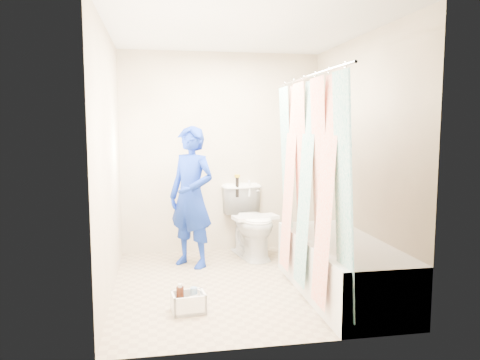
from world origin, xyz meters
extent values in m
plane|color=tan|center=(0.00, 0.00, 0.00)|extent=(2.60, 2.60, 0.00)
cube|color=silver|center=(0.00, 0.00, 2.40)|extent=(2.40, 2.60, 0.02)
cube|color=beige|center=(0.00, 1.30, 1.20)|extent=(2.40, 0.02, 2.40)
cube|color=beige|center=(0.00, -1.30, 1.20)|extent=(2.40, 0.02, 2.40)
cube|color=beige|center=(-1.20, 0.00, 1.20)|extent=(0.02, 2.60, 2.40)
cube|color=beige|center=(1.20, 0.00, 1.20)|extent=(0.02, 2.60, 2.40)
cube|color=white|center=(0.85, -0.43, 0.25)|extent=(0.70, 1.75, 0.50)
cube|color=white|center=(0.85, -0.43, 0.46)|extent=(0.58, 1.63, 0.06)
cylinder|color=silver|center=(0.52, -0.43, 1.95)|extent=(0.02, 1.90, 0.02)
cube|color=white|center=(0.52, -0.43, 1.02)|extent=(0.06, 1.75, 1.80)
imported|color=white|center=(0.30, 0.96, 0.42)|extent=(0.61, 0.89, 0.83)
cube|color=white|center=(0.33, 0.83, 0.49)|extent=(0.54, 0.31, 0.04)
cylinder|color=black|center=(0.17, 1.16, 0.80)|extent=(0.04, 0.04, 0.24)
cylinder|color=gold|center=(0.17, 1.16, 0.93)|extent=(0.07, 0.07, 0.03)
cylinder|color=white|center=(0.32, 1.19, 0.78)|extent=(0.03, 0.03, 0.20)
imported|color=#1016A9|center=(-0.41, 0.70, 0.76)|extent=(0.66, 0.65, 1.53)
cube|color=white|center=(-0.54, -0.59, 0.01)|extent=(0.29, 0.24, 0.03)
cube|color=white|center=(-0.67, -0.60, 0.08)|extent=(0.04, 0.22, 0.16)
cube|color=white|center=(-0.42, -0.58, 0.08)|extent=(0.04, 0.22, 0.16)
cube|color=white|center=(-0.53, -0.69, 0.08)|extent=(0.27, 0.05, 0.16)
cube|color=white|center=(-0.55, -0.49, 0.08)|extent=(0.27, 0.05, 0.16)
cylinder|color=#3A170B|center=(-0.61, -0.56, 0.12)|extent=(0.06, 0.06, 0.18)
cylinder|color=silver|center=(-0.49, -0.54, 0.11)|extent=(0.06, 0.06, 0.16)
cylinder|color=#F2E4BD|center=(-0.52, -0.63, 0.09)|extent=(0.04, 0.04, 0.12)
cylinder|color=#3A170B|center=(-0.60, -0.65, 0.05)|extent=(0.05, 0.05, 0.05)
cylinder|color=gold|center=(-0.60, -0.65, 0.09)|extent=(0.06, 0.06, 0.01)
imported|color=white|center=(-0.46, -0.62, 0.11)|extent=(0.10, 0.10, 0.17)
camera|label=1|loc=(-0.78, -4.32, 1.53)|focal=35.00mm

